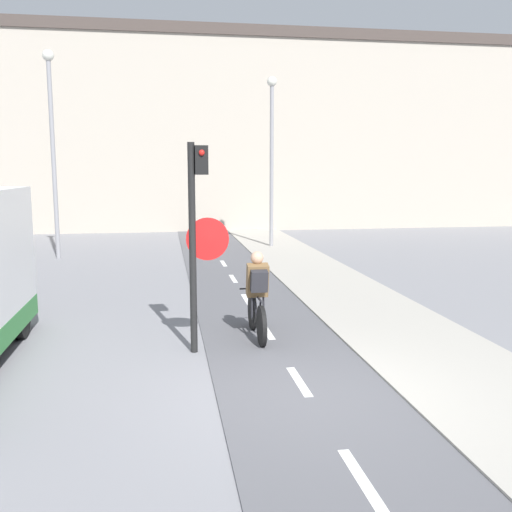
{
  "coord_description": "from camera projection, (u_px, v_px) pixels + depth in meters",
  "views": [
    {
      "loc": [
        -1.76,
        -6.75,
        2.89
      ],
      "look_at": [
        0.0,
        4.2,
        1.2
      ],
      "focal_mm": 40.0,
      "sensor_mm": 36.0,
      "label": 1
    }
  ],
  "objects": [
    {
      "name": "sidewalk_strip",
      "position": [
        479.0,
        384.0,
        7.66
      ],
      "size": [
        2.4,
        60.0,
        0.05
      ],
      "color": "#A8A399",
      "rests_on": "ground_plane"
    },
    {
      "name": "cyclist_near",
      "position": [
        257.0,
        298.0,
        9.73
      ],
      "size": [
        0.46,
        1.68,
        1.52
      ],
      "color": "black",
      "rests_on": "ground_plane"
    },
    {
      "name": "building_row_background",
      "position": [
        198.0,
        133.0,
        28.48
      ],
      "size": [
        60.0,
        5.2,
        9.38
      ],
      "color": "#B2A899",
      "rests_on": "ground_plane"
    },
    {
      "name": "street_lamp_far",
      "position": [
        52.0,
        133.0,
        18.05
      ],
      "size": [
        0.36,
        0.36,
        6.58
      ],
      "color": "gray",
      "rests_on": "ground_plane"
    },
    {
      "name": "street_lamp_sidewalk",
      "position": [
        272.0,
        143.0,
        20.82
      ],
      "size": [
        0.36,
        0.36,
        6.2
      ],
      "color": "gray",
      "rests_on": "ground_plane"
    },
    {
      "name": "ground_plane",
      "position": [
        308.0,
        397.0,
        7.29
      ],
      "size": [
        120.0,
        120.0,
        0.0
      ],
      "primitive_type": "plane",
      "color": "gray"
    },
    {
      "name": "bike_lane",
      "position": [
        308.0,
        396.0,
        7.3
      ],
      "size": [
        2.33,
        60.0,
        0.02
      ],
      "color": "#56565B",
      "rests_on": "ground_plane"
    },
    {
      "name": "traffic_light_pole",
      "position": [
        198.0,
        225.0,
        8.81
      ],
      "size": [
        0.67,
        0.26,
        3.3
      ],
      "color": "black",
      "rests_on": "ground_plane"
    }
  ]
}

